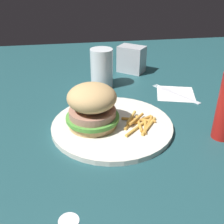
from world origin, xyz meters
TOP-DOWN VIEW (x-y plane):
  - ground_plane at (0.00, 0.00)m, footprint 1.60×1.60m
  - plate at (-0.00, 0.01)m, footprint 0.29×0.29m
  - sandwich at (-0.00, -0.03)m, footprint 0.12×0.12m
  - fries_pile at (0.02, 0.08)m, footprint 0.10×0.09m
  - napkin at (-0.16, 0.23)m, footprint 0.14×0.14m
  - fork at (-0.16, 0.23)m, footprint 0.16×0.10m
  - drink_glass at (-0.25, 0.02)m, footprint 0.07×0.07m
  - napkin_dispenser at (-0.37, 0.14)m, footprint 0.10×0.11m

SIDE VIEW (x-z plane):
  - ground_plane at x=0.00m, z-range 0.00..0.00m
  - napkin at x=-0.16m, z-range 0.00..0.00m
  - fork at x=-0.16m, z-range 0.00..0.01m
  - plate at x=0.00m, z-range 0.00..0.01m
  - fries_pile at x=0.02m, z-range 0.01..0.02m
  - napkin_dispenser at x=-0.37m, z-range 0.00..0.09m
  - drink_glass at x=-0.25m, z-range 0.00..0.12m
  - sandwich at x=0.00m, z-range 0.01..0.11m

